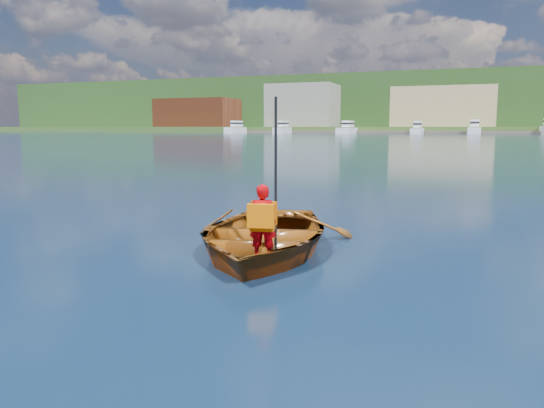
{
  "coord_description": "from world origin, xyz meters",
  "views": [
    {
      "loc": [
        3.77,
        -8.03,
        1.8
      ],
      "look_at": [
        1.12,
        -0.96,
        0.71
      ],
      "focal_mm": 35.0,
      "sensor_mm": 36.0,
      "label": 1
    }
  ],
  "objects_px": {
    "dock": "(467,133)",
    "rowboat": "(263,235)",
    "child_paddler": "(263,220)",
    "marina_yachts": "(495,129)"
  },
  "relations": [
    {
      "from": "dock",
      "to": "rowboat",
      "type": "bearing_deg",
      "value": -90.53
    },
    {
      "from": "dock",
      "to": "child_paddler",
      "type": "bearing_deg",
      "value": -90.4
    },
    {
      "from": "rowboat",
      "to": "child_paddler",
      "type": "relative_size",
      "value": 2.03
    },
    {
      "from": "rowboat",
      "to": "dock",
      "type": "bearing_deg",
      "value": 89.47
    },
    {
      "from": "rowboat",
      "to": "child_paddler",
      "type": "bearing_deg",
      "value": -68.36
    },
    {
      "from": "marina_yachts",
      "to": "dock",
      "type": "bearing_deg",
      "value": 145.89
    },
    {
      "from": "child_paddler",
      "to": "dock",
      "type": "distance_m",
      "value": 149.82
    },
    {
      "from": "dock",
      "to": "marina_yachts",
      "type": "height_order",
      "value": "marina_yachts"
    },
    {
      "from": "rowboat",
      "to": "marina_yachts",
      "type": "relative_size",
      "value": 0.03
    },
    {
      "from": "rowboat",
      "to": "child_paddler",
      "type": "height_order",
      "value": "child_paddler"
    }
  ]
}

